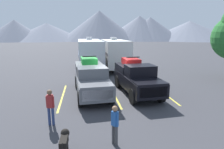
# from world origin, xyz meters

# --- Properties ---
(ground_plane) EXTENTS (240.00, 240.00, 0.00)m
(ground_plane) POSITION_xyz_m (0.00, 0.00, 0.00)
(ground_plane) COLOR #38383D
(pickup_truck_a) EXTENTS (2.47, 5.98, 2.59)m
(pickup_truck_a) POSITION_xyz_m (-1.56, 0.19, 1.18)
(pickup_truck_a) COLOR #595B60
(pickup_truck_a) RESTS_ON ground
(pickup_truck_b) EXTENTS (2.43, 5.53, 2.51)m
(pickup_truck_b) POSITION_xyz_m (1.59, -0.13, 1.18)
(pickup_truck_b) COLOR black
(pickup_truck_b) RESTS_ON ground
(lot_stripe_a) EXTENTS (0.12, 5.50, 0.01)m
(lot_stripe_a) POSITION_xyz_m (-3.54, -0.20, 0.00)
(lot_stripe_a) COLOR gold
(lot_stripe_a) RESTS_ON ground
(lot_stripe_b) EXTENTS (0.12, 5.50, 0.01)m
(lot_stripe_b) POSITION_xyz_m (0.00, -0.20, 0.00)
(lot_stripe_b) COLOR gold
(lot_stripe_b) RESTS_ON ground
(lot_stripe_c) EXTENTS (0.12, 5.50, 0.01)m
(lot_stripe_c) POSITION_xyz_m (3.54, -0.20, 0.00)
(lot_stripe_c) COLOR gold
(lot_stripe_c) RESTS_ON ground
(camper_trailer_a) EXTENTS (2.61, 8.57, 3.70)m
(camper_trailer_a) POSITION_xyz_m (-1.32, 8.38, 1.95)
(camper_trailer_a) COLOR silver
(camper_trailer_a) RESTS_ON ground
(camper_trailer_b) EXTENTS (2.62, 7.31, 3.66)m
(camper_trailer_b) POSITION_xyz_m (1.49, 8.53, 1.93)
(camper_trailer_b) COLOR white
(camper_trailer_b) RESTS_ON ground
(person_a) EXTENTS (0.29, 0.30, 1.59)m
(person_a) POSITION_xyz_m (-0.95, -6.27, 0.92)
(person_a) COLOR #3F3F42
(person_a) RESTS_ON ground
(person_b) EXTENTS (0.38, 0.24, 1.72)m
(person_b) POSITION_xyz_m (-3.63, -4.24, 0.99)
(person_b) COLOR navy
(person_b) RESTS_ON ground
(dog) EXTENTS (0.33, 1.02, 0.80)m
(dog) POSITION_xyz_m (-2.81, -6.52, 0.55)
(dog) COLOR black
(dog) RESTS_ON ground
(mountain_ridge) EXTENTS (153.31, 47.78, 14.57)m
(mountain_ridge) POSITION_xyz_m (6.90, 85.80, 5.71)
(mountain_ridge) COLOR slate
(mountain_ridge) RESTS_ON ground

